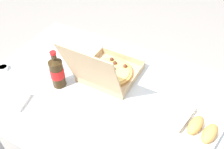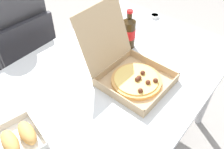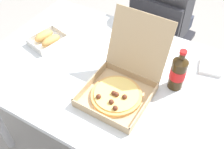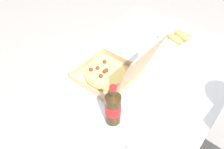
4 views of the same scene
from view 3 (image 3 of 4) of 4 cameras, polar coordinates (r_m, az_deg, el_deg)
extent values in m
plane|color=gray|center=(1.89, 0.88, -15.16)|extent=(10.00, 10.00, 0.00)
cube|color=silver|center=(1.32, 1.21, -0.29)|extent=(1.42, 0.89, 0.03)
cylinder|color=#B7B7BC|center=(2.06, -9.59, 5.78)|extent=(0.05, 0.05, 0.69)
cube|color=#232328|center=(2.03, 10.78, 7.90)|extent=(0.43, 0.43, 0.04)
cube|color=#232328|center=(1.76, 9.04, 10.24)|extent=(0.36, 0.05, 0.38)
cylinder|color=#B2B2B7|center=(2.25, 15.80, 4.15)|extent=(0.03, 0.03, 0.43)
cylinder|color=#B2B2B7|center=(2.33, 8.16, 7.36)|extent=(0.03, 0.03, 0.43)
cylinder|color=#B2B2B7|center=(2.01, 12.14, -1.16)|extent=(0.03, 0.03, 0.43)
cylinder|color=#B2B2B7|center=(2.10, 3.81, 2.60)|extent=(0.03, 0.03, 0.43)
cylinder|color=#333847|center=(2.24, 13.80, 4.86)|extent=(0.09, 0.09, 0.45)
cylinder|color=#333847|center=(2.29, 9.72, 6.57)|extent=(0.09, 0.09, 0.45)
cube|color=#333847|center=(2.04, 14.58, 9.91)|extent=(0.13, 0.31, 0.10)
cube|color=#333847|center=(2.09, 10.02, 11.68)|extent=(0.13, 0.31, 0.10)
cube|color=#38383D|center=(1.80, 11.38, 15.22)|extent=(0.37, 0.20, 0.42)
cube|color=tan|center=(1.20, 0.99, -5.01)|extent=(0.30, 0.30, 0.01)
cube|color=tan|center=(1.11, -2.81, -9.21)|extent=(0.29, 0.01, 0.04)
cube|color=tan|center=(1.24, -4.77, -1.64)|extent=(0.01, 0.29, 0.04)
cube|color=tan|center=(1.15, 7.27, -7.13)|extent=(0.01, 0.29, 0.04)
cube|color=tan|center=(1.27, 4.28, -0.01)|extent=(0.29, 0.01, 0.04)
cube|color=tan|center=(1.20, 5.91, 6.83)|extent=(0.30, 0.11, 0.28)
cylinder|color=tan|center=(1.19, 0.99, -4.64)|extent=(0.24, 0.24, 0.02)
cylinder|color=#EAC666|center=(1.18, 1.00, -4.28)|extent=(0.21, 0.21, 0.01)
sphere|color=#562819|center=(1.16, -3.01, -4.93)|extent=(0.02, 0.02, 0.02)
sphere|color=#562819|center=(1.12, 0.73, -7.47)|extent=(0.02, 0.02, 0.02)
sphere|color=#562819|center=(1.14, -0.15, -6.11)|extent=(0.02, 0.02, 0.02)
sphere|color=#562819|center=(1.17, 0.38, -4.16)|extent=(0.02, 0.02, 0.02)
sphere|color=#562819|center=(1.17, 1.01, -4.46)|extent=(0.02, 0.02, 0.02)
sphere|color=#562819|center=(1.16, 2.82, -4.99)|extent=(0.02, 0.02, 0.02)
cube|color=white|center=(1.54, -13.99, 6.96)|extent=(0.19, 0.22, 0.00)
cube|color=silver|center=(1.49, -16.92, 5.83)|extent=(0.15, 0.04, 0.03)
cube|color=silver|center=(1.56, -11.43, 9.16)|extent=(0.15, 0.04, 0.03)
cube|color=silver|center=(1.58, -15.71, 8.60)|extent=(0.05, 0.19, 0.03)
cube|color=silver|center=(1.48, -12.43, 6.41)|extent=(0.05, 0.19, 0.03)
ellipsoid|color=tan|center=(1.54, -14.91, 8.28)|extent=(0.08, 0.13, 0.05)
ellipsoid|color=tan|center=(1.50, -13.42, 7.29)|extent=(0.08, 0.13, 0.05)
cylinder|color=#33230F|center=(1.23, 14.34, 0.02)|extent=(0.07, 0.07, 0.16)
cone|color=#33230F|center=(1.17, 15.15, 3.17)|extent=(0.07, 0.07, 0.02)
cylinder|color=#33230F|center=(1.15, 15.39, 4.07)|extent=(0.03, 0.03, 0.02)
cylinder|color=red|center=(1.14, 15.58, 4.80)|extent=(0.03, 0.03, 0.01)
cylinder|color=red|center=(1.23, 14.41, 0.28)|extent=(0.07, 0.07, 0.06)
cube|color=white|center=(1.46, 0.15, 6.22)|extent=(0.25, 0.21, 0.00)
cube|color=white|center=(1.42, 21.03, 1.48)|extent=(0.13, 0.13, 0.02)
camera|label=1|loc=(1.72, 2.50, 44.71)|focal=36.74mm
camera|label=2|loc=(1.09, -53.11, 24.17)|focal=38.61mm
camera|label=4|loc=(1.34, 56.85, 29.24)|focal=39.18mm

